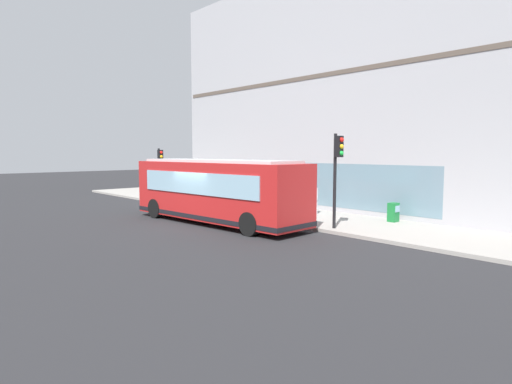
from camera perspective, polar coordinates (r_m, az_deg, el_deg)
ground at (r=21.01m, az=-7.17°, el=-4.19°), size 120.00×120.00×0.00m
sidewalk_curb at (r=24.18m, az=2.62°, el=-2.73°), size 4.81×40.00×0.15m
building_corner at (r=28.60m, az=11.29°, el=12.29°), size 7.00×23.53×13.97m
city_bus_nearside at (r=21.00m, az=-5.17°, el=0.10°), size 3.13×10.17×3.07m
traffic_light_near_corner at (r=18.86m, az=10.61°, el=3.79°), size 0.32×0.49×4.07m
traffic_light_down_block at (r=30.09m, az=-12.46°, el=3.57°), size 0.32×0.49×3.52m
fire_hydrant at (r=26.01m, az=4.20°, el=-1.19°), size 0.35×0.35×0.74m
pedestrian_near_building_entrance at (r=25.52m, az=-2.68°, el=0.18°), size 0.32×0.32×1.77m
pedestrian_by_light_pole at (r=23.22m, az=7.71°, el=-0.63°), size 0.32×0.32×1.61m
newspaper_vending_box at (r=21.55m, az=17.54°, el=-2.54°), size 0.44×0.42×0.90m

